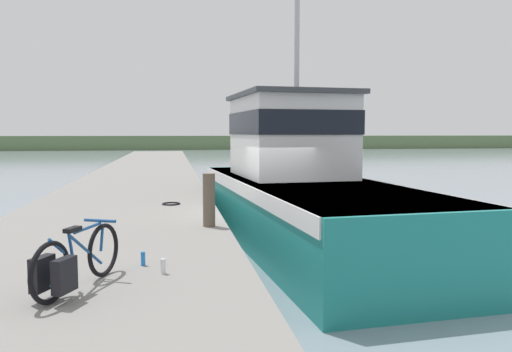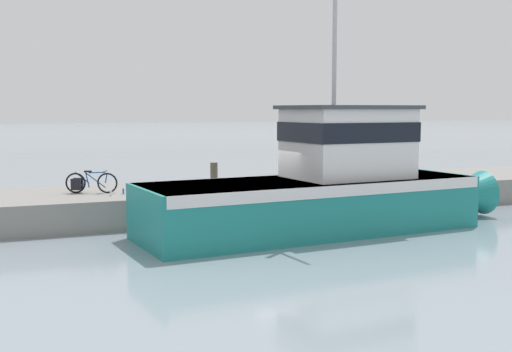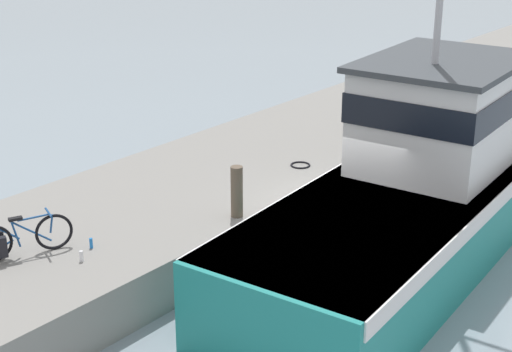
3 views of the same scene
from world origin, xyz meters
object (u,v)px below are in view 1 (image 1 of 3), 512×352
Objects in this scene: fishing_boat_main at (298,186)px; bicycle_touring at (71,263)px; boat_white_moored at (289,150)px; mooring_post at (209,200)px; water_bottle_on_curb at (143,259)px; water_bottle_by_bike at (163,266)px.

fishing_boat_main is 7.78× the size of bicycle_touring.
fishing_boat_main reaches higher than boat_white_moored.
water_bottle_on_curb is at bearing -112.07° from mooring_post.
boat_white_moored is 51.03m from water_bottle_on_curb.
mooring_post is 5.29× the size of water_bottle_by_bike.
fishing_boat_main is 12.08× the size of mooring_post.
fishing_boat_main is 3.87m from mooring_post.
mooring_post is (-12.64, -46.34, 0.64)m from boat_white_moored.
mooring_post is at bearing 75.37° from water_bottle_by_bike.
mooring_post is 3.05m from water_bottle_on_curb.
fishing_boat_main is at bearing -50.27° from boat_white_moored.
water_bottle_by_bike is (-0.85, -3.25, -0.43)m from mooring_post.
fishing_boat_main reaches higher than bicycle_touring.
bicycle_touring is at bearing -53.33° from boat_white_moored.
mooring_post is at bearing -135.89° from fishing_boat_main.
water_bottle_by_bike is at bearing 54.62° from bicycle_touring.
fishing_boat_main is at bearing 48.61° from mooring_post.
bicycle_touring reaches higher than water_bottle_by_bike.
bicycle_touring is at bearing -115.94° from mooring_post.
bicycle_touring is 8.21× the size of water_bottle_by_bike.
fishing_boat_main is 6.80m from water_bottle_on_curb.
boat_white_moored is 29.33× the size of water_bottle_on_curb.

